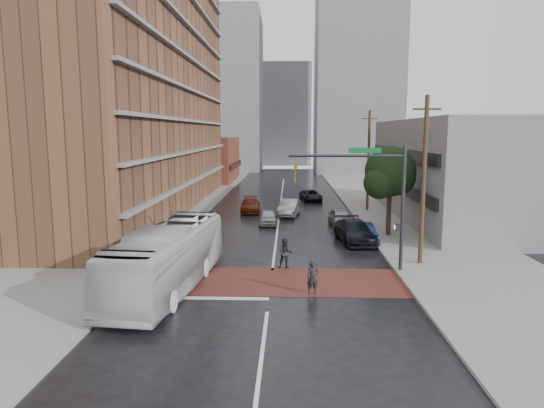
# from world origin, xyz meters

# --- Properties ---
(ground) EXTENTS (160.00, 160.00, 0.00)m
(ground) POSITION_xyz_m (0.00, 0.00, 0.00)
(ground) COLOR black
(ground) RESTS_ON ground
(crosswalk) EXTENTS (14.00, 5.00, 0.02)m
(crosswalk) POSITION_xyz_m (0.00, 0.50, 0.01)
(crosswalk) COLOR maroon
(crosswalk) RESTS_ON ground
(sidewalk_west) EXTENTS (9.00, 90.00, 0.15)m
(sidewalk_west) POSITION_xyz_m (-11.50, 25.00, 0.07)
(sidewalk_west) COLOR gray
(sidewalk_west) RESTS_ON ground
(sidewalk_east) EXTENTS (9.00, 90.00, 0.15)m
(sidewalk_east) POSITION_xyz_m (11.50, 25.00, 0.07)
(sidewalk_east) COLOR gray
(sidewalk_east) RESTS_ON ground
(apartment_block) EXTENTS (10.00, 44.00, 28.00)m
(apartment_block) POSITION_xyz_m (-14.00, 24.00, 14.00)
(apartment_block) COLOR brown
(apartment_block) RESTS_ON ground
(storefront_west) EXTENTS (8.00, 16.00, 7.00)m
(storefront_west) POSITION_xyz_m (-12.00, 54.00, 3.50)
(storefront_west) COLOR brown
(storefront_west) RESTS_ON ground
(building_east) EXTENTS (11.00, 26.00, 9.00)m
(building_east) POSITION_xyz_m (16.50, 20.00, 4.50)
(building_east) COLOR gray
(building_east) RESTS_ON ground
(distant_tower_west) EXTENTS (18.00, 16.00, 32.00)m
(distant_tower_west) POSITION_xyz_m (-14.00, 78.00, 16.00)
(distant_tower_west) COLOR gray
(distant_tower_west) RESTS_ON ground
(distant_tower_east) EXTENTS (16.00, 14.00, 36.00)m
(distant_tower_east) POSITION_xyz_m (14.00, 72.00, 18.00)
(distant_tower_east) COLOR gray
(distant_tower_east) RESTS_ON ground
(distant_tower_center) EXTENTS (12.00, 10.00, 24.00)m
(distant_tower_center) POSITION_xyz_m (0.00, 95.00, 12.00)
(distant_tower_center) COLOR gray
(distant_tower_center) RESTS_ON ground
(street_tree) EXTENTS (4.20, 4.10, 6.90)m
(street_tree) POSITION_xyz_m (8.52, 12.03, 4.73)
(street_tree) COLOR #332319
(street_tree) RESTS_ON ground
(signal_mast) EXTENTS (6.50, 0.30, 7.20)m
(signal_mast) POSITION_xyz_m (5.85, 2.50, 4.73)
(signal_mast) COLOR #2D2D33
(signal_mast) RESTS_ON ground
(utility_pole_near) EXTENTS (1.60, 0.26, 10.00)m
(utility_pole_near) POSITION_xyz_m (8.80, 4.00, 5.14)
(utility_pole_near) COLOR #473321
(utility_pole_near) RESTS_ON ground
(utility_pole_far) EXTENTS (1.60, 0.26, 10.00)m
(utility_pole_far) POSITION_xyz_m (8.80, 24.00, 5.14)
(utility_pole_far) COLOR #473321
(utility_pole_far) RESTS_ON ground
(transit_bus) EXTENTS (3.87, 11.96, 3.27)m
(transit_bus) POSITION_xyz_m (-5.12, -1.00, 1.64)
(transit_bus) COLOR silver
(transit_bus) RESTS_ON ground
(pedestrian_a) EXTENTS (0.69, 0.53, 1.67)m
(pedestrian_a) POSITION_xyz_m (2.12, -1.50, 0.83)
(pedestrian_a) COLOR black
(pedestrian_a) RESTS_ON ground
(pedestrian_b) EXTENTS (0.91, 0.72, 1.79)m
(pedestrian_b) POSITION_xyz_m (0.75, 3.00, 0.90)
(pedestrian_b) COLOR black
(pedestrian_b) RESTS_ON ground
(car_travel_a) EXTENTS (1.65, 3.84, 1.29)m
(car_travel_a) POSITION_xyz_m (-0.88, 16.65, 0.65)
(car_travel_a) COLOR #ACAEB4
(car_travel_a) RESTS_ON ground
(car_travel_b) EXTENTS (2.36, 4.87, 1.54)m
(car_travel_b) POSITION_xyz_m (0.96, 21.09, 0.77)
(car_travel_b) COLOR #B7B9BF
(car_travel_b) RESTS_ON ground
(car_travel_c) EXTENTS (2.21, 4.84, 1.37)m
(car_travel_c) POSITION_xyz_m (-2.93, 23.19, 0.69)
(car_travel_c) COLOR maroon
(car_travel_c) RESTS_ON ground
(suv_travel) EXTENTS (2.76, 4.82, 1.27)m
(suv_travel) POSITION_xyz_m (3.45, 31.13, 0.63)
(suv_travel) COLOR black
(suv_travel) RESTS_ON ground
(car_parked_near) EXTENTS (1.80, 4.24, 1.36)m
(car_parked_near) POSITION_xyz_m (6.30, 10.00, 0.68)
(car_parked_near) COLOR #161D4D
(car_parked_near) RESTS_ON ground
(car_parked_mid) EXTENTS (2.92, 5.70, 1.58)m
(car_parked_mid) POSITION_xyz_m (5.70, 10.00, 0.79)
(car_parked_mid) COLOR black
(car_parked_mid) RESTS_ON ground
(car_parked_far) EXTENTS (2.09, 4.37, 1.44)m
(car_parked_far) POSITION_xyz_m (5.31, 16.00, 0.72)
(car_parked_far) COLOR #999AA0
(car_parked_far) RESTS_ON ground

